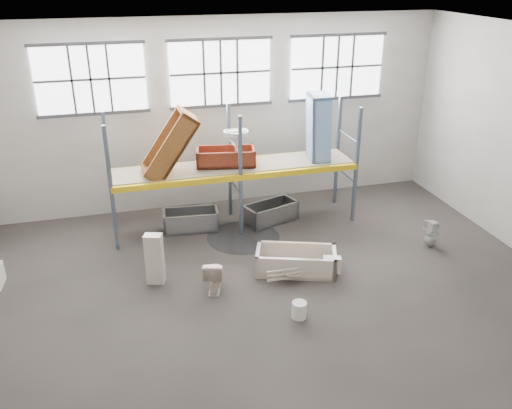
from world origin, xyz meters
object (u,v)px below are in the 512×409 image
object	(u,v)px
bucket	(299,310)
steel_tub_right	(271,212)
bathtub_beige	(296,261)
rust_tub_flat	(226,157)
blue_tub_upright	(318,128)
toilet_white	(432,233)
cistern_tall	(155,259)
toilet_beige	(214,274)
steel_tub_left	(191,220)

from	to	relation	value
bucket	steel_tub_right	bearing A→B (deg)	80.67
bathtub_beige	bucket	bearing A→B (deg)	-87.12
rust_tub_flat	blue_tub_upright	size ratio (longest dim) A/B	0.85
toilet_white	rust_tub_flat	bearing A→B (deg)	-131.80
bathtub_beige	cistern_tall	distance (m)	3.02
cistern_tall	steel_tub_right	world-z (taller)	cistern_tall
toilet_beige	cistern_tall	distance (m)	1.29
toilet_beige	cistern_tall	size ratio (longest dim) A/B	0.64
bathtub_beige	blue_tub_upright	bearing A→B (deg)	80.96
steel_tub_right	bucket	size ratio (longest dim) A/B	4.12
steel_tub_right	bucket	bearing A→B (deg)	-99.33
rust_tub_flat	blue_tub_upright	world-z (taller)	blue_tub_upright
steel_tub_left	bucket	bearing A→B (deg)	-71.88
rust_tub_flat	bucket	bearing A→B (deg)	-84.26
bathtub_beige	blue_tub_upright	size ratio (longest dim) A/B	1.01
cistern_tall	rust_tub_flat	size ratio (longest dim) A/B	0.78
toilet_white	steel_tub_right	size ratio (longest dim) A/B	0.50
blue_tub_upright	bucket	bearing A→B (deg)	-114.47
steel_tub_right	bucket	xyz separation A→B (m)	(-0.68, -4.16, -0.08)
steel_tub_left	steel_tub_right	world-z (taller)	same
toilet_beige	steel_tub_left	xyz separation A→B (m)	(-0.03, 2.87, -0.11)
toilet_white	bucket	world-z (taller)	toilet_white
steel_tub_left	rust_tub_flat	size ratio (longest dim) A/B	0.95
toilet_white	bucket	size ratio (longest dim) A/B	2.07
steel_tub_left	bucket	xyz separation A→B (m)	(1.39, -4.25, -0.08)
toilet_beige	rust_tub_flat	bearing A→B (deg)	-91.22
toilet_white	rust_tub_flat	distance (m)	5.26
bathtub_beige	bucket	size ratio (longest dim) A/B	5.21
bathtub_beige	bucket	xyz separation A→B (m)	(-0.49, -1.63, -0.09)
bucket	bathtub_beige	bearing A→B (deg)	73.11
bathtub_beige	steel_tub_right	bearing A→B (deg)	105.50
bathtub_beige	toilet_white	bearing A→B (deg)	23.44
cistern_tall	steel_tub_left	xyz separation A→B (m)	(1.10, 2.28, -0.31)
bathtub_beige	steel_tub_right	world-z (taller)	bathtub_beige
cistern_tall	bucket	distance (m)	3.20
bucket	rust_tub_flat	bearing A→B (deg)	95.74
toilet_beige	blue_tub_upright	bearing A→B (deg)	-122.94
toilet_beige	steel_tub_left	bearing A→B (deg)	-73.32
toilet_beige	steel_tub_right	xyz separation A→B (m)	(2.05, 2.78, -0.11)
toilet_beige	rust_tub_flat	xyz separation A→B (m)	(0.93, 2.96, 1.46)
bathtub_beige	rust_tub_flat	distance (m)	3.27
toilet_beige	bucket	bearing A→B (deg)	150.87
bathtub_beige	rust_tub_flat	bearing A→B (deg)	128.70
toilet_white	blue_tub_upright	world-z (taller)	blue_tub_upright
bathtub_beige	toilet_white	size ratio (longest dim) A/B	2.52
steel_tub_right	blue_tub_upright	xyz separation A→B (m)	(1.24, 0.07, 2.15)
toilet_beige	steel_tub_left	size ratio (longest dim) A/B	0.52
toilet_beige	toilet_white	size ratio (longest dim) A/B	1.04
steel_tub_left	rust_tub_flat	bearing A→B (deg)	5.52
steel_tub_left	toilet_white	bearing A→B (deg)	-24.17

